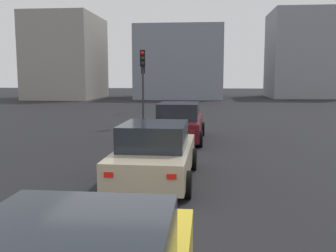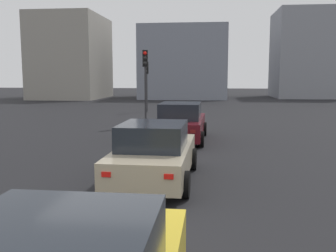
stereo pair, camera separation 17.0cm
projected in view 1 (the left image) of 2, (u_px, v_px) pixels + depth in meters
ground_plane at (142, 246)px, 6.51m from camera, size 160.00×160.00×0.20m
car_maroon_lead at (179, 123)px, 16.42m from camera, size 4.73×2.21×1.65m
car_beige_second at (155, 153)px, 10.05m from camera, size 4.46×2.15×1.58m
traffic_light_near_left at (143, 72)px, 20.86m from camera, size 0.32×0.30×4.18m
traffic_light_near_right at (143, 76)px, 29.17m from camera, size 0.32×0.29×3.85m
building_facade_left at (305, 55)px, 49.24m from camera, size 8.77×8.98×11.00m
building_facade_center at (180, 63)px, 48.15m from camera, size 9.81×10.45×8.74m
building_facade_right at (67, 57)px, 47.38m from camera, size 10.35×7.84×10.12m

